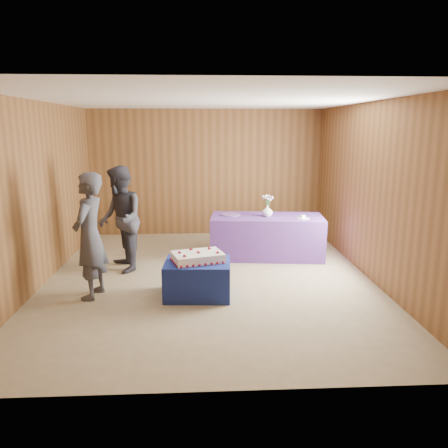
{
  "coord_description": "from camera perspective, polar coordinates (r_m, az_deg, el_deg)",
  "views": [
    {
      "loc": [
        -0.11,
        -6.49,
        2.31
      ],
      "look_at": [
        0.24,
        0.1,
        0.85
      ],
      "focal_mm": 35.0,
      "sensor_mm": 36.0,
      "label": 1
    }
  ],
  "objects": [
    {
      "name": "plate",
      "position": [
        7.77,
        10.28,
        0.73
      ],
      "size": [
        0.26,
        0.26,
        0.01
      ],
      "primitive_type": "cylinder",
      "rotation": [
        0.0,
        0.0,
        0.21
      ],
      "color": "white",
      "rests_on": "serving_table"
    },
    {
      "name": "guest_right",
      "position": [
        7.24,
        -13.38,
        0.61
      ],
      "size": [
        0.91,
        1.01,
        1.73
      ],
      "primitive_type": "imported",
      "rotation": [
        0.0,
        0.0,
        -1.21
      ],
      "color": "#31303A",
      "rests_on": "ground"
    },
    {
      "name": "cake_slice",
      "position": [
        7.76,
        10.29,
        0.99
      ],
      "size": [
        0.07,
        0.07,
        0.08
      ],
      "rotation": [
        0.0,
        0.0,
        0.22
      ],
      "color": "white",
      "rests_on": "plate"
    },
    {
      "name": "flower_spray",
      "position": [
        7.82,
        5.72,
        3.4
      ],
      "size": [
        0.21,
        0.21,
        0.16
      ],
      "color": "#29662B",
      "rests_on": "vase"
    },
    {
      "name": "room_shell",
      "position": [
        6.51,
        -2.06,
        8.0
      ],
      "size": [
        5.04,
        6.04,
        2.72
      ],
      "color": "brown",
      "rests_on": "ground"
    },
    {
      "name": "cake_table",
      "position": [
        6.14,
        -3.46,
        -7.14
      ],
      "size": [
        0.94,
        0.75,
        0.5
      ],
      "primitive_type": "cube",
      "rotation": [
        0.0,
        0.0,
        -0.06
      ],
      "color": "navy",
      "rests_on": "ground"
    },
    {
      "name": "guest_left",
      "position": [
        6.2,
        -17.14,
        -1.53
      ],
      "size": [
        0.51,
        0.69,
        1.74
      ],
      "primitive_type": "imported",
      "rotation": [
        0.0,
        0.0,
        -1.73
      ],
      "color": "#3C3D47",
      "rests_on": "ground"
    },
    {
      "name": "platter",
      "position": [
        7.96,
        0.88,
        1.24
      ],
      "size": [
        0.36,
        0.36,
        0.02
      ],
      "primitive_type": "cylinder",
      "rotation": [
        0.0,
        0.0,
        -0.03
      ],
      "color": "#744E9C",
      "rests_on": "serving_table"
    },
    {
      "name": "vase",
      "position": [
        7.86,
        5.68,
        1.72
      ],
      "size": [
        0.21,
        0.21,
        0.2
      ],
      "primitive_type": "imported",
      "rotation": [
        0.0,
        0.0,
        0.08
      ],
      "color": "white",
      "rests_on": "serving_table"
    },
    {
      "name": "sheet_cake",
      "position": [
        6.06,
        -3.45,
        -4.32
      ],
      "size": [
        0.81,
        0.66,
        0.16
      ],
      "rotation": [
        0.0,
        0.0,
        0.29
      ],
      "color": "white",
      "rests_on": "cake_table"
    },
    {
      "name": "serving_table",
      "position": [
        7.98,
        5.6,
        -1.62
      ],
      "size": [
        2.08,
        1.1,
        0.75
      ],
      "primitive_type": "cube",
      "rotation": [
        0.0,
        0.0,
        -0.1
      ],
      "color": "#5A3799",
      "rests_on": "ground"
    },
    {
      "name": "knife",
      "position": [
        7.69,
        11.03,
        0.56
      ],
      "size": [
        0.26,
        0.04,
        0.0
      ],
      "primitive_type": "cube",
      "rotation": [
        0.0,
        0.0,
        -0.08
      ],
      "color": "silver",
      "rests_on": "serving_table"
    },
    {
      "name": "ground",
      "position": [
        6.89,
        -1.94,
        -7.12
      ],
      "size": [
        6.0,
        6.0,
        0.0
      ],
      "primitive_type": "plane",
      "color": "gray",
      "rests_on": "ground"
    }
  ]
}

